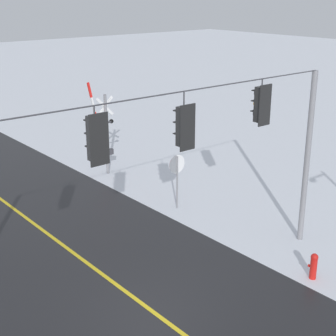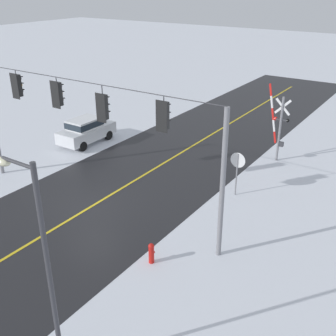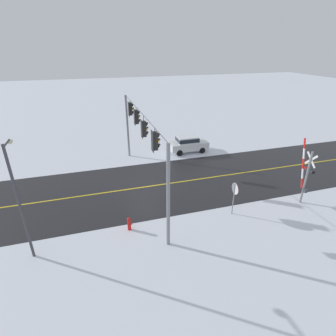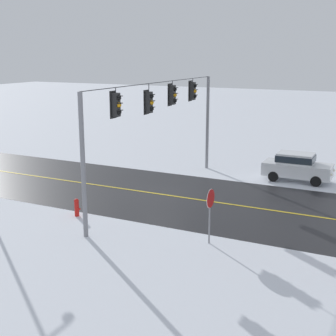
% 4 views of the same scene
% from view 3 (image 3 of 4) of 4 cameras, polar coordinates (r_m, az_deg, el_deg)
% --- Properties ---
extents(ground_plane, '(160.00, 160.00, 0.00)m').
position_cam_3_polar(ground_plane, '(21.52, -5.36, -4.17)').
color(ground_plane, silver).
extents(road_asphalt, '(9.00, 80.00, 0.01)m').
position_cam_3_polar(road_asphalt, '(21.39, -21.38, -6.17)').
color(road_asphalt, black).
rests_on(road_asphalt, ground).
extents(lane_centre_line, '(0.14, 72.00, 0.01)m').
position_cam_3_polar(lane_centre_line, '(21.38, -21.38, -6.15)').
color(lane_centre_line, gold).
rests_on(lane_centre_line, ground).
extents(signal_span, '(14.20, 0.47, 6.22)m').
position_cam_3_polar(signal_span, '(19.79, -5.88, 7.20)').
color(signal_span, gray).
rests_on(signal_span, ground).
extents(stop_sign, '(0.80, 0.09, 2.35)m').
position_cam_3_polar(stop_sign, '(17.94, 14.25, -5.03)').
color(stop_sign, gray).
rests_on(stop_sign, ground).
extents(railroad_crossing, '(1.44, 0.31, 4.67)m').
position_cam_3_polar(railroad_crossing, '(20.85, 27.79, -1.15)').
color(railroad_crossing, gray).
rests_on(railroad_crossing, ground).
extents(parked_car_white, '(1.82, 4.20, 1.74)m').
position_cam_3_polar(parked_car_white, '(28.26, 4.35, 5.34)').
color(parked_car_white, white).
rests_on(parked_car_white, ground).
extents(streetlamp_near, '(1.39, 0.28, 6.50)m').
position_cam_3_polar(streetlamp_near, '(14.97, -29.81, -4.57)').
color(streetlamp_near, '#38383D').
rests_on(streetlamp_near, ground).
extents(fire_hydrant, '(0.24, 0.31, 0.88)m').
position_cam_3_polar(fire_hydrant, '(16.82, -8.43, -11.78)').
color(fire_hydrant, red).
rests_on(fire_hydrant, ground).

